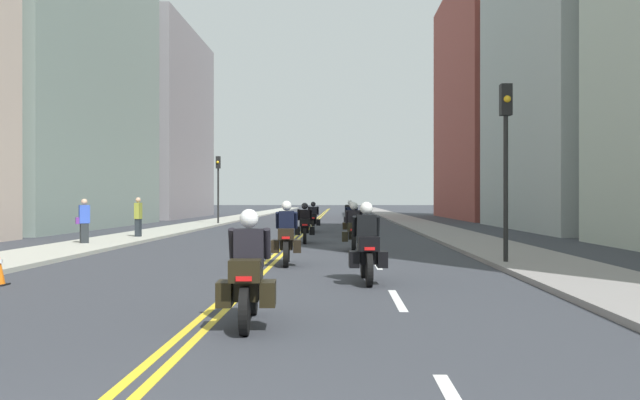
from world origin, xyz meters
The scene contains 22 objects.
ground_plane centered at (0.00, 48.00, 0.00)m, with size 264.00×264.00×0.00m, color #32353C.
sidewalk_left centered at (-7.10, 48.00, 0.06)m, with size 2.74×144.00×0.12m, color #A6A79A.
sidewalk_right centered at (7.10, 48.00, 0.06)m, with size 2.74×144.00×0.12m, color gray.
centreline_yellow_inner centered at (-0.12, 48.00, 0.00)m, with size 0.12×132.00×0.01m, color yellow.
centreline_yellow_outer centered at (0.12, 48.00, 0.00)m, with size 0.12×132.00×0.01m, color yellow.
lane_dashes_white centered at (2.87, 29.00, 0.00)m, with size 0.14×56.40×0.01m.
building_left_1 centered at (-15.59, 35.74, 10.78)m, with size 8.04×20.16×21.56m.
building_right_1 centered at (16.48, 34.43, 9.80)m, with size 9.82×16.76×19.60m.
building_left_2 centered at (-15.80, 57.94, 8.67)m, with size 8.45×18.54×17.34m.
building_right_2 centered at (15.17, 55.11, 10.26)m, with size 7.19×20.87×20.52m.
motorcycle_0 centered at (0.65, 5.64, 0.65)m, with size 0.78×2.12×1.58m.
motorcycle_1 centered at (2.44, 10.30, 0.68)m, with size 0.78×2.19×1.66m.
motorcycle_2 centered at (0.50, 13.92, 0.67)m, with size 0.78×2.18×1.67m.
motorcycle_3 centered at (2.36, 18.76, 0.65)m, with size 0.77×2.13×1.61m.
motorcycle_4 centered at (0.52, 22.53, 0.64)m, with size 0.78×2.09×1.57m.
motorcycle_5 centered at (2.42, 26.89, 0.66)m, with size 0.78×2.28×1.61m.
motorcycle_6 centered at (0.49, 31.32, 0.66)m, with size 0.76×2.14×1.58m.
motorcycle_7 centered at (2.48, 35.30, 0.67)m, with size 0.78×2.19×1.65m.
traffic_light_near centered at (6.13, 13.76, 3.22)m, with size 0.28×0.38×4.65m.
traffic_light_far centered at (-6.13, 40.16, 3.14)m, with size 0.28×0.38×4.53m.
pedestrian_0 centered at (-7.37, 20.42, 0.89)m, with size 0.49×0.39×1.73m.
pedestrian_1 centered at (-6.68, 24.60, 0.92)m, with size 0.26×0.38×1.79m.
Camera 1 is at (1.89, -3.30, 1.72)m, focal length 37.24 mm.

